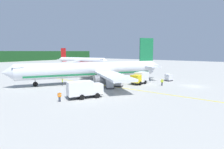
% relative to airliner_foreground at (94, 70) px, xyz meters
% --- Properties ---
extents(ground, '(240.00, 320.00, 0.20)m').
position_rel_airliner_foreground_xyz_m(ground, '(10.44, 26.00, -3.49)').
color(ground, '#A8A8A3').
extents(airliner_foreground, '(37.92, 32.13, 11.90)m').
position_rel_airliner_foreground_xyz_m(airliner_foreground, '(0.00, 0.00, 0.00)').
color(airliner_foreground, silver).
rests_on(airliner_foreground, ground).
extents(airliner_mid_apron, '(29.18, 35.19, 10.06)m').
position_rel_airliner_foreground_xyz_m(airliner_mid_apron, '(40.05, 47.78, -0.52)').
color(airliner_mid_apron, white).
rests_on(airliner_mid_apron, ground).
extents(airliner_distant, '(19.45, 16.63, 6.54)m').
position_rel_airliner_foreground_xyz_m(airliner_distant, '(40.91, 156.54, -1.53)').
color(airliner_distant, white).
rests_on(airliner_distant, ground).
extents(service_truck_fuel, '(6.47, 4.72, 2.99)m').
position_rel_airliner_foreground_xyz_m(service_truck_fuel, '(-12.96, -9.82, -1.76)').
color(service_truck_fuel, white).
rests_on(service_truck_fuel, ground).
extents(service_truck_baggage, '(5.47, 2.59, 2.94)m').
position_rel_airliner_foreground_xyz_m(service_truck_baggage, '(5.59, -10.47, -1.79)').
color(service_truck_baggage, yellow).
rests_on(service_truck_baggage, ground).
extents(cargo_container_near, '(2.18, 2.18, 1.98)m').
position_rel_airliner_foreground_xyz_m(cargo_container_near, '(14.47, -14.45, -2.45)').
color(cargo_container_near, '#333338').
rests_on(cargo_container_near, ground).
extents(cargo_container_mid, '(2.13, 2.13, 1.89)m').
position_rel_airliner_foreground_xyz_m(cargo_container_mid, '(-0.69, -8.47, -2.50)').
color(cargo_container_mid, '#333338').
rests_on(cargo_container_mid, ground).
extents(cargo_container_far, '(2.37, 2.37, 2.01)m').
position_rel_airliner_foreground_xyz_m(cargo_container_far, '(-3.74, -8.16, -2.44)').
color(cargo_container_far, '#333338').
rests_on(cargo_container_far, ground).
extents(crew_marshaller, '(0.45, 0.52, 1.65)m').
position_rel_airliner_foreground_xyz_m(crew_marshaller, '(-7.73, 3.11, -2.42)').
color(crew_marshaller, '#191E33').
rests_on(crew_marshaller, ground).
extents(crew_loader_left, '(0.39, 0.59, 1.67)m').
position_rel_airliner_foreground_xyz_m(crew_loader_left, '(6.59, -15.89, -2.41)').
color(crew_loader_left, '#191E33').
rests_on(crew_loader_left, ground).
extents(crew_loader_right, '(0.59, 0.39, 1.61)m').
position_rel_airliner_foreground_xyz_m(crew_loader_right, '(-17.18, -8.43, -2.45)').
color(crew_loader_right, '#191E33').
rests_on(crew_loader_right, ground).
extents(crew_supervisor, '(0.46, 0.51, 1.65)m').
position_rel_airliner_foreground_xyz_m(crew_supervisor, '(2.64, -5.51, -2.42)').
color(crew_supervisor, '#191E33').
rests_on(crew_supervisor, ground).
extents(apron_guide_line, '(0.30, 60.00, 0.01)m').
position_rel_airliner_foreground_xyz_m(apron_guide_line, '(-1.54, -4.72, -3.39)').
color(apron_guide_line, yellow).
rests_on(apron_guide_line, ground).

